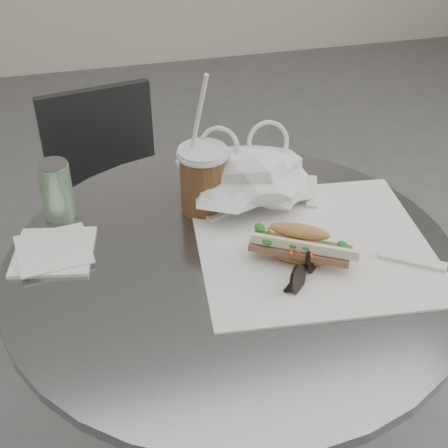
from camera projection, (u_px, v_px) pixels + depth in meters
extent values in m
cylinder|color=slate|center=(231.00, 401.00, 1.25)|extent=(0.08, 0.08, 0.71)
cylinder|color=slate|center=(233.00, 262.00, 1.04)|extent=(0.76, 0.76, 0.02)
cylinder|color=#2C2C2E|center=(136.00, 332.00, 1.91)|extent=(0.34, 0.34, 0.02)
cylinder|color=#2C2C2E|center=(130.00, 277.00, 1.78)|extent=(0.06, 0.06, 0.46)
cylinder|color=#2C2C2E|center=(122.00, 212.00, 1.65)|extent=(0.39, 0.39, 0.02)
cube|color=#2C2C2E|center=(98.00, 134.00, 1.70)|extent=(0.30, 0.08, 0.26)
cube|color=white|center=(313.00, 245.00, 1.06)|extent=(0.42, 0.40, 0.00)
ellipsoid|color=#BD8B47|center=(299.00, 256.00, 1.01)|extent=(0.21, 0.16, 0.02)
cube|color=brown|center=(300.00, 248.00, 1.01)|extent=(0.16, 0.12, 0.01)
ellipsoid|color=#BD8B47|center=(300.00, 234.00, 1.00)|extent=(0.21, 0.16, 0.04)
cylinder|color=brown|center=(203.00, 182.00, 1.12)|extent=(0.08, 0.08, 0.11)
cylinder|color=silver|center=(203.00, 152.00, 1.09)|extent=(0.09, 0.09, 0.01)
cylinder|color=white|center=(196.00, 129.00, 1.06)|extent=(0.04, 0.05, 0.21)
cylinder|color=black|center=(298.00, 279.00, 0.96)|extent=(0.04, 0.04, 0.05)
cylinder|color=black|center=(313.00, 259.00, 1.00)|extent=(0.04, 0.04, 0.05)
cube|color=black|center=(305.00, 272.00, 0.98)|extent=(0.02, 0.02, 0.00)
cube|color=white|center=(54.00, 252.00, 1.04)|extent=(0.15, 0.15, 0.01)
cube|color=white|center=(53.00, 249.00, 1.04)|extent=(0.13, 0.13, 0.00)
cylinder|color=#60A35F|center=(57.00, 190.00, 1.11)|extent=(0.06, 0.06, 0.10)
cylinder|color=slate|center=(52.00, 164.00, 1.08)|extent=(0.05, 0.05, 0.00)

